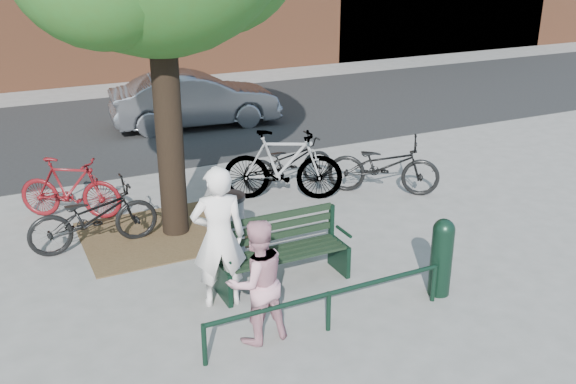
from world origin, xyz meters
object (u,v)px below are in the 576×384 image
bollard (442,254)px  park_bench (281,249)px  litter_bin (230,225)px  parked_car (195,100)px  person_left (219,237)px  person_right (257,282)px  bicycle_c (288,162)px

bollard → park_bench: bearing=145.4°
litter_bin → parked_car: bearing=75.6°
litter_bin → person_left: bearing=-116.4°
person_left → person_right: 0.94m
park_bench → litter_bin: park_bench is taller
litter_bin → bicycle_c: 2.91m
park_bench → litter_bin: (-0.32, 1.01, -0.01)m
bollard → person_right: bearing=178.0°
person_right → bollard: person_right is taller
person_right → bollard: 2.49m
park_bench → litter_bin: bearing=107.3°
bollard → litter_bin: bollard is taller
person_left → person_right: bearing=108.9°
park_bench → parked_car: (1.44, 7.87, 0.18)m
parked_car → person_left: bearing=169.8°
person_right → bicycle_c: person_right is taller
person_right → bollard: size_ratio=1.41×
bicycle_c → parked_car: (-0.21, 4.71, 0.19)m
bicycle_c → parked_car: 4.71m
bollard → bicycle_c: bearing=90.5°
person_left → bollard: person_left is taller
litter_bin → bollard: bearing=-47.4°
person_right → parked_car: size_ratio=0.37×
person_right → parked_car: bearing=-107.6°
bicycle_c → bollard: bearing=-179.7°
litter_bin → bicycle_c: bicycle_c is taller
bollard → litter_bin: size_ratio=1.11×
park_bench → bollard: (1.68, -1.16, 0.07)m
person_left → litter_bin: 1.38m
person_right → litter_bin: bearing=-106.6°
person_left → bicycle_c: bearing=-114.8°
bollard → bicycle_c: size_ratio=0.58×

